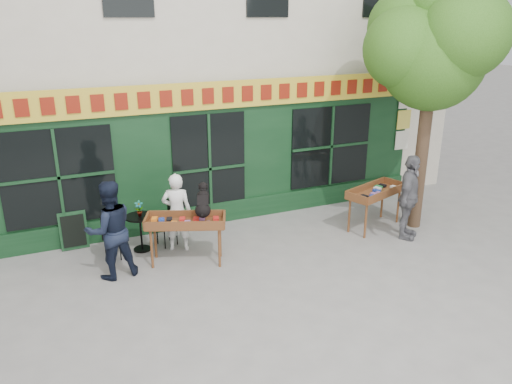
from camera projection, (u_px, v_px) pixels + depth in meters
ground at (249, 266)px, 9.79m from camera, size 80.00×80.00×0.00m
building at (162, 2)px, 13.29m from camera, size 14.00×7.26×10.00m
street_tree at (434, 42)px, 10.36m from camera, size 3.05×2.90×5.60m
book_cart_center at (186, 224)px, 9.66m from camera, size 1.62×1.13×0.99m
dog at (203, 200)px, 9.60m from camera, size 0.54×0.68×0.60m
woman at (177, 212)px, 10.22m from camera, size 0.71×0.59×1.66m
book_cart_right at (376, 194)px, 11.31m from camera, size 1.62×1.09×0.99m
man_right at (409, 197)px, 10.73m from camera, size 1.14×1.05×1.88m
bistro_table at (140, 226)px, 10.27m from camera, size 0.60×0.60×0.76m
bistro_chair_left at (109, 231)px, 9.98m from camera, size 0.49×0.49×0.95m
bistro_chair_right at (170, 219)px, 10.57m from camera, size 0.46×0.46×0.95m
potted_plant at (139, 208)px, 10.14m from camera, size 0.20×0.15×0.33m
man_left at (110, 230)px, 9.10m from camera, size 1.01×0.84×1.88m
chalkboard at (74, 231)px, 10.39m from camera, size 0.56×0.20×0.79m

